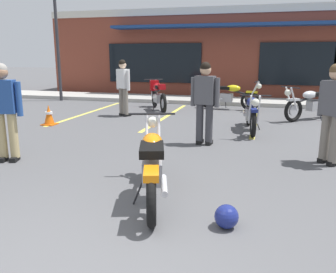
# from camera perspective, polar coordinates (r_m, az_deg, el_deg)

# --- Properties ---
(ground_plane) EXTENTS (80.00, 80.00, 0.00)m
(ground_plane) POSITION_cam_1_polar(r_m,az_deg,el_deg) (6.33, 0.84, -3.52)
(ground_plane) COLOR #515154
(sidewalk_kerb) EXTENTS (22.00, 1.80, 0.14)m
(sidewalk_kerb) POSITION_cam_1_polar(r_m,az_deg,el_deg) (13.90, 9.04, 5.72)
(sidewalk_kerb) COLOR #A8A59E
(sidewalk_kerb) RESTS_ON ground_plane
(brick_storefront_building) EXTENTS (16.71, 6.01, 3.77)m
(brick_storefront_building) POSITION_cam_1_polar(r_m,az_deg,el_deg) (17.94, 10.83, 13.09)
(brick_storefront_building) COLOR brown
(brick_storefront_building) RESTS_ON ground_plane
(painted_stall_lines) EXTENTS (7.92, 4.80, 0.01)m
(painted_stall_lines) POSITION_cam_1_polar(r_m,az_deg,el_deg) (10.38, 6.75, 2.97)
(painted_stall_lines) COLOR #DBCC4C
(painted_stall_lines) RESTS_ON ground_plane
(motorcycle_foreground_classic) EXTENTS (0.97, 2.05, 0.98)m
(motorcycle_foreground_classic) POSITION_cam_1_polar(r_m,az_deg,el_deg) (4.46, -2.54, -4.49)
(motorcycle_foreground_classic) COLOR black
(motorcycle_foreground_classic) RESTS_ON ground_plane
(motorcycle_red_sportbike) EXTENTS (0.69, 2.11, 0.98)m
(motorcycle_red_sportbike) POSITION_cam_1_polar(r_m,az_deg,el_deg) (8.73, 13.29, 3.85)
(motorcycle_red_sportbike) COLOR black
(motorcycle_red_sportbike) RESTS_ON ground_plane
(motorcycle_black_cruiser) EXTENTS (1.27, 1.91, 0.98)m
(motorcycle_black_cruiser) POSITION_cam_1_polar(r_m,az_deg,el_deg) (11.89, -1.62, 6.88)
(motorcycle_black_cruiser) COLOR black
(motorcycle_black_cruiser) RESTS_ON ground_plane
(motorcycle_silver_naked) EXTENTS (2.10, 0.74, 0.98)m
(motorcycle_silver_naked) POSITION_cam_1_polar(r_m,az_deg,el_deg) (12.12, 9.92, 6.50)
(motorcycle_silver_naked) COLOR black
(motorcycle_silver_naked) RESTS_ON ground_plane
(motorcycle_blue_standard) EXTENTS (1.70, 1.60, 0.98)m
(motorcycle_blue_standard) POSITION_cam_1_polar(r_m,az_deg,el_deg) (10.78, 22.22, 4.93)
(motorcycle_blue_standard) COLOR black
(motorcycle_blue_standard) RESTS_ON ground_plane
(person_in_black_shirt) EXTENTS (0.60, 0.36, 1.68)m
(person_in_black_shirt) POSITION_cam_1_polar(r_m,az_deg,el_deg) (6.60, -24.91, 4.39)
(person_in_black_shirt) COLOR black
(person_in_black_shirt) RESTS_ON ground_plane
(person_in_shorts_foreground) EXTENTS (0.56, 0.41, 1.68)m
(person_in_shorts_foreground) POSITION_cam_1_polar(r_m,az_deg,el_deg) (10.65, -7.26, 8.35)
(person_in_shorts_foreground) COLOR black
(person_in_shorts_foreground) RESTS_ON ground_plane
(person_by_back_row) EXTENTS (0.61, 0.32, 1.68)m
(person_by_back_row) POSITION_cam_1_polar(r_m,az_deg,el_deg) (7.15, 5.99, 6.12)
(person_by_back_row) COLOR black
(person_by_back_row) RESTS_ON ground_plane
(person_near_building) EXTENTS (0.45, 0.53, 1.68)m
(person_near_building) POSITION_cam_1_polar(r_m,az_deg,el_deg) (6.37, 25.10, 4.11)
(person_near_building) COLOR black
(person_near_building) RESTS_ON ground_plane
(helmet_on_pavement) EXTENTS (0.26, 0.26, 0.26)m
(helmet_on_pavement) POSITION_cam_1_polar(r_m,az_deg,el_deg) (3.89, 9.44, -12.63)
(helmet_on_pavement) COLOR navy
(helmet_on_pavement) RESTS_ON ground_plane
(traffic_cone) EXTENTS (0.34, 0.34, 0.53)m
(traffic_cone) POSITION_cam_1_polar(r_m,az_deg,el_deg) (9.81, -18.69, 3.29)
(traffic_cone) COLOR orange
(traffic_cone) RESTS_ON ground_plane
(parking_lot_lamp_post) EXTENTS (0.24, 0.76, 4.71)m
(parking_lot_lamp_post) POSITION_cam_1_polar(r_m,az_deg,el_deg) (14.88, -17.90, 17.35)
(parking_lot_lamp_post) COLOR #2D2D33
(parking_lot_lamp_post) RESTS_ON ground_plane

